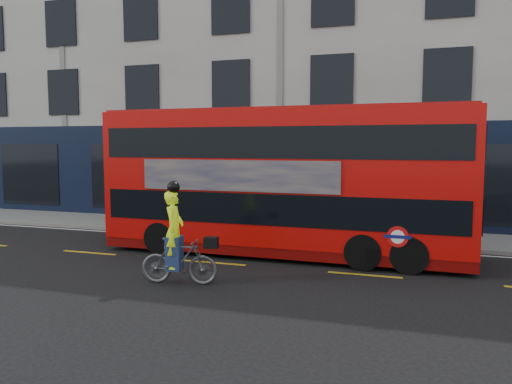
% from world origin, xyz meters
% --- Properties ---
extents(ground, '(120.00, 120.00, 0.00)m').
position_xyz_m(ground, '(0.00, 0.00, 0.00)').
color(ground, black).
rests_on(ground, ground).
extents(pavement, '(60.00, 3.00, 0.12)m').
position_xyz_m(pavement, '(0.00, 6.50, 0.06)').
color(pavement, gray).
rests_on(pavement, ground).
extents(kerb, '(60.00, 0.12, 0.13)m').
position_xyz_m(kerb, '(0.00, 5.00, 0.07)').
color(kerb, slate).
rests_on(kerb, ground).
extents(building_terrace, '(50.00, 10.07, 15.00)m').
position_xyz_m(building_terrace, '(0.00, 12.94, 7.49)').
color(building_terrace, '#BBB8B0').
rests_on(building_terrace, ground).
extents(road_edge_line, '(58.00, 0.10, 0.01)m').
position_xyz_m(road_edge_line, '(0.00, 4.70, 0.00)').
color(road_edge_line, silver).
rests_on(road_edge_line, ground).
extents(lane_dashes, '(58.00, 0.12, 0.01)m').
position_xyz_m(lane_dashes, '(0.00, 1.50, 0.00)').
color(lane_dashes, gold).
rests_on(lane_dashes, ground).
extents(bus, '(10.44, 2.51, 4.19)m').
position_xyz_m(bus, '(1.50, 3.05, 2.15)').
color(bus, '#C20A07').
rests_on(bus, ground).
extents(cyclist, '(1.85, 0.81, 2.38)m').
position_xyz_m(cyclist, '(0.01, -0.64, 0.80)').
color(cyclist, '#4E5053').
rests_on(cyclist, ground).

